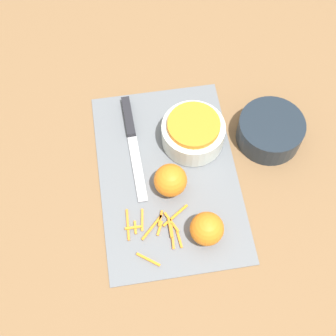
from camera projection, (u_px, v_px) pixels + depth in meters
ground_plane at (168, 175)px, 1.08m from camera, size 4.00×4.00×0.00m
cutting_board at (168, 175)px, 1.08m from camera, size 0.48×0.32×0.01m
bowl_speckled at (193, 132)px, 1.08m from camera, size 0.15×0.15×0.07m
bowl_dark at (270, 131)px, 1.10m from camera, size 0.15×0.15×0.06m
knife at (131, 129)px, 1.12m from camera, size 0.28×0.03×0.02m
orange_left at (170, 180)px, 1.03m from camera, size 0.07×0.07×0.07m
orange_right at (207, 229)px, 0.97m from camera, size 0.07×0.07×0.07m
peel_pile at (156, 228)px, 1.01m from camera, size 0.14×0.14×0.01m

